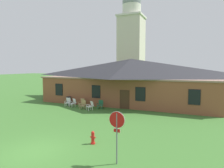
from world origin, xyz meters
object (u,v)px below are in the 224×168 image
lawn_chair_far_side (100,104)px  fire_hydrant (93,138)px  lawn_chair_right_end (90,105)px  lawn_chair_by_porch (68,102)px  trash_bin (68,101)px  lawn_chair_left_end (82,102)px  lawn_chair_near_door (73,103)px  stop_sign (117,127)px  lawn_chair_middle (83,104)px

lawn_chair_far_side → fire_hydrant: 10.12m
lawn_chair_right_end → lawn_chair_by_porch: bearing=165.2°
trash_bin → lawn_chair_left_end: bearing=-12.9°
lawn_chair_right_end → lawn_chair_near_door: bearing=165.4°
lawn_chair_left_end → trash_bin: trash_bin is taller
stop_sign → lawn_chair_left_end: size_ratio=2.68×
lawn_chair_right_end → trash_bin: 4.39m
lawn_chair_by_porch → lawn_chair_middle: (2.57, -0.76, 0.00)m
stop_sign → lawn_chair_right_end: stop_sign is taller
lawn_chair_near_door → lawn_chair_middle: bearing=-17.3°
stop_sign → lawn_chair_right_end: 12.22m
trash_bin → lawn_chair_near_door: bearing=-35.9°
stop_sign → lawn_chair_near_door: 14.46m
stop_sign → lawn_chair_near_door: stop_sign is taller
trash_bin → stop_sign: bearing=-46.4°
lawn_chair_far_side → trash_bin: (-4.72, 0.62, -0.00)m
lawn_chair_by_porch → fire_hydrant: 12.38m
fire_hydrant → trash_bin: trash_bin is taller
lawn_chair_far_side → lawn_chair_left_end: bearing=177.7°
lawn_chair_near_door → fire_hydrant: (7.46, -8.89, -0.12)m
lawn_chair_right_end → fire_hydrant: bearing=-59.8°
lawn_chair_right_end → lawn_chair_far_side: 1.26m
stop_sign → lawn_chair_right_end: (-7.01, 9.92, -1.32)m
lawn_chair_right_end → lawn_chair_far_side: (0.66, 1.07, 0.00)m
lawn_chair_far_side → lawn_chair_near_door: bearing=-173.8°
stop_sign → lawn_chair_by_porch: stop_sign is taller
lawn_chair_near_door → fire_hydrant: bearing=-50.0°
trash_bin → lawn_chair_by_porch: bearing=-58.6°
lawn_chair_by_porch → trash_bin: 0.86m
stop_sign → trash_bin: (-11.07, 11.61, -1.32)m
lawn_chair_by_porch → fire_hydrant: size_ratio=1.21×
lawn_chair_right_end → fire_hydrant: size_ratio=1.21×
lawn_chair_left_end → lawn_chair_far_side: bearing=-2.3°
lawn_chair_left_end → trash_bin: (-2.26, 0.52, -0.00)m
lawn_chair_right_end → stop_sign: bearing=-54.7°
lawn_chair_middle → lawn_chair_far_side: size_ratio=1.00×
lawn_chair_far_side → trash_bin: trash_bin is taller
lawn_chair_by_porch → lawn_chair_right_end: same height
lawn_chair_far_side → trash_bin: size_ratio=0.98×
lawn_chair_by_porch → lawn_chair_near_door: 0.94m
lawn_chair_by_porch → lawn_chair_near_door: size_ratio=1.00×
lawn_chair_far_side → lawn_chair_right_end: bearing=-121.8°
stop_sign → trash_bin: bearing=133.6°
lawn_chair_left_end → lawn_chair_right_end: 2.14m
lawn_chair_near_door → lawn_chair_right_end: same height
lawn_chair_by_porch → lawn_chair_middle: same height
stop_sign → trash_bin: 16.09m
lawn_chair_near_door → lawn_chair_left_end: size_ratio=1.00×
lawn_chair_near_door → lawn_chair_left_end: 1.02m
stop_sign → lawn_chair_middle: (-8.05, 10.11, -1.32)m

